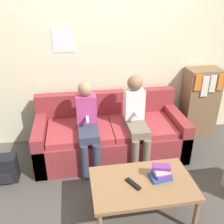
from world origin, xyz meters
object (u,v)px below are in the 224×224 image
Objects in this scene: coffee_table at (142,186)px; bookshelf at (199,102)px; person_right at (136,116)px; tv_remote at (133,184)px; backpack at (3,169)px; couch at (110,135)px; person_left at (87,122)px.

bookshelf is (1.25, 1.39, 0.15)m from coffee_table.
person_right is 6.54× the size of tv_remote.
person_right is 1.66m from backpack.
person_right reaches higher than couch.
backpack is at bearing -164.53° from couch.
couch reaches higher than tv_remote.
coffee_table is 0.86× the size of person_right.
person_left is 0.96× the size of person_right.
person_right is (0.59, 0.01, 0.03)m from person_left.
backpack is (-1.42, 0.73, -0.21)m from coffee_table.
tv_remote is 0.16× the size of bookshelf.
person_left is (-0.30, -0.19, 0.32)m from couch.
person_right is at bearing -32.25° from couch.
person_left is 1.00m from tv_remote.
coffee_table is at bearing -100.06° from person_right.
backpack is (-1.30, -0.36, -0.11)m from couch.
tv_remote is (-0.09, -0.02, 0.05)m from coffee_table.
backpack is at bearing -166.25° from bookshelf.
coffee_table is 1.87m from bookshelf.
coffee_table is 0.93× the size of bookshelf.
couch reaches higher than coffee_table.
couch is at bearing -167.90° from bookshelf.
person_left is at bearing -147.98° from couch.
backpack is (-2.67, -0.65, -0.36)m from bookshelf.
bookshelf is at bearing 13.75° from backpack.
person_right is at bearing 6.35° from backpack.
tv_remote is 1.94m from bookshelf.
coffee_table is 0.11m from tv_remote.
bookshelf is at bearing 17.17° from tv_remote.
person_right reaches higher than backpack.
person_right reaches higher than bookshelf.
couch is 1.80× the size of person_left.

